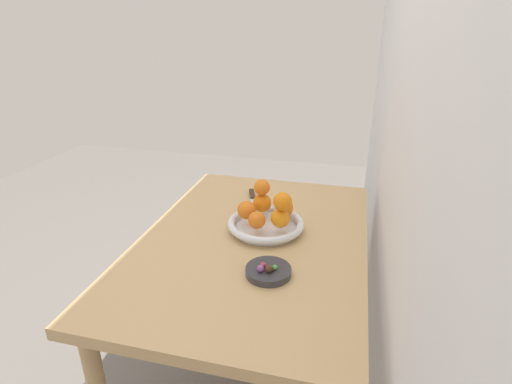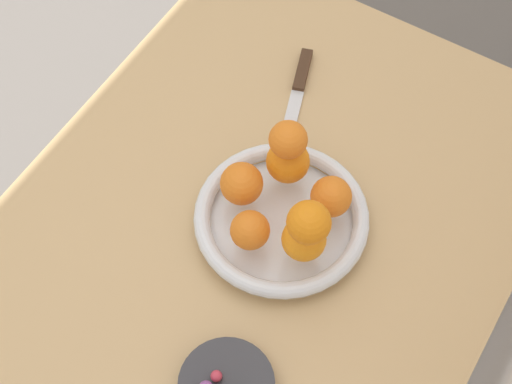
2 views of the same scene
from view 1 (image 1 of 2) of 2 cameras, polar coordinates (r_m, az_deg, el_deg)
name	(u,v)px [view 1 (image 1 of 2)]	position (r m, az deg, el deg)	size (l,w,h in m)	color
wall_back	(416,92)	(1.18, 21.85, 13.13)	(4.00, 0.05, 2.50)	white
dining_table	(253,260)	(1.42, -0.38, -9.63)	(1.10, 0.76, 0.74)	tan
fruit_bowl	(266,225)	(1.42, 1.40, -4.70)	(0.27, 0.27, 0.04)	silver
candy_dish	(268,271)	(1.19, 1.78, -11.25)	(0.13, 0.13, 0.02)	#333338
orange_0	(263,203)	(1.46, 0.99, -1.57)	(0.07, 0.07, 0.07)	orange
orange_1	(247,210)	(1.40, -1.36, -2.60)	(0.07, 0.07, 0.07)	orange
orange_2	(257,221)	(1.34, 0.08, -4.09)	(0.06, 0.06, 0.06)	orange
orange_3	(280,218)	(1.35, 3.49, -3.75)	(0.07, 0.07, 0.07)	orange
orange_4	(284,208)	(1.43, 4.08, -2.31)	(0.06, 0.06, 0.06)	orange
orange_5	(282,202)	(1.32, 3.80, -1.37)	(0.06, 0.06, 0.06)	orange
orange_6	(262,187)	(1.43, 0.87, 0.68)	(0.06, 0.06, 0.06)	orange
candy_ball_0	(275,267)	(1.17, 2.70, -10.71)	(0.02, 0.02, 0.02)	#4C9947
candy_ball_1	(269,269)	(1.16, 1.83, -10.93)	(0.02, 0.02, 0.02)	#472819
candy_ball_2	(261,268)	(1.16, 0.66, -10.87)	(0.02, 0.02, 0.02)	#8C4C99
candy_ball_3	(271,269)	(1.17, 2.12, -10.95)	(0.02, 0.02, 0.02)	#472819
candy_ball_4	(263,265)	(1.18, 1.03, -10.39)	(0.02, 0.02, 0.02)	#C6384C
knife	(253,201)	(1.64, -0.38, -1.23)	(0.25, 0.11, 0.01)	#3F2819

